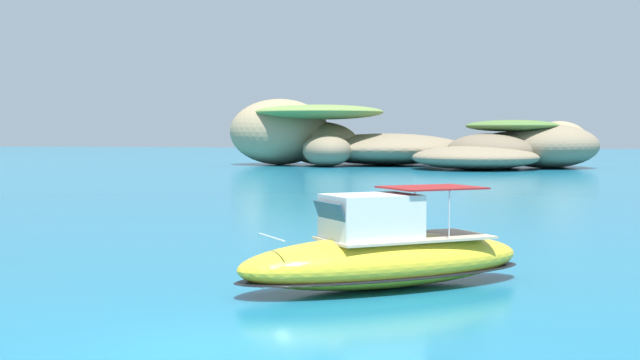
% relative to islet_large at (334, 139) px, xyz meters
% --- Properties ---
extents(ground_plane, '(400.00, 400.00, 0.00)m').
position_rel_islet_large_xyz_m(ground_plane, '(16.32, -81.56, -3.00)').
color(ground_plane, '#197093').
extents(islet_large, '(32.21, 23.77, 7.65)m').
position_rel_islet_large_xyz_m(islet_large, '(0.00, 0.00, 0.00)').
color(islet_large, '#9E8966').
rests_on(islet_large, ground).
extents(islet_small, '(22.80, 20.88, 5.05)m').
position_rel_islet_large_xyz_m(islet_small, '(20.78, -5.21, -0.90)').
color(islet_small, '#756651').
rests_on(islet_small, ground).
extents(motorboat_yellow, '(7.16, 6.31, 2.31)m').
position_rel_islet_large_xyz_m(motorboat_yellow, '(18.30, -75.41, -2.26)').
color(motorboat_yellow, yellow).
rests_on(motorboat_yellow, ground).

